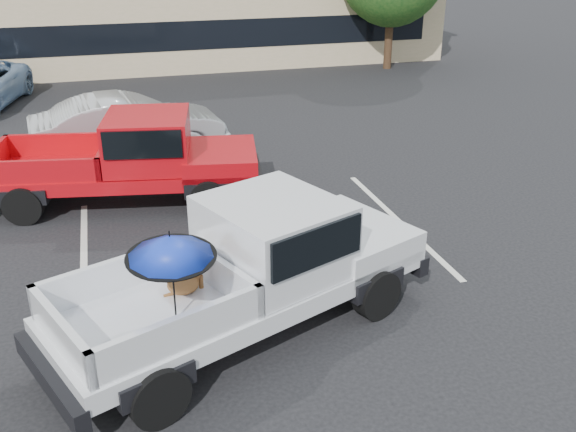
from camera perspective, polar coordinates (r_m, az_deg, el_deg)
name	(u,v)px	position (r m, az deg, el deg)	size (l,w,h in m)	color
ground	(280,293)	(10.27, -0.76, -6.86)	(90.00, 90.00, 0.00)	black
stripe_left	(84,260)	(11.78, -17.69, -3.78)	(0.12, 5.00, 0.01)	silver
stripe_right	(399,221)	(12.90, 9.80, -0.42)	(0.12, 5.00, 0.01)	silver
silver_pickup	(261,260)	(9.03, -2.42, -3.89)	(6.01, 4.00, 2.06)	black
red_pickup	(141,155)	(13.63, -12.91, 5.29)	(5.93, 2.94, 1.87)	black
silver_sedan	(130,127)	(16.58, -13.90, 7.69)	(1.65, 4.74, 1.56)	#ACAFB4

